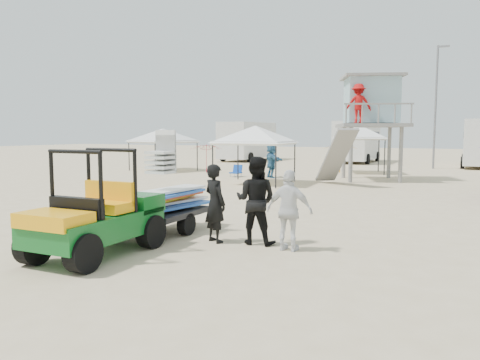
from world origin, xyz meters
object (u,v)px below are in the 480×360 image
at_px(utility_cart, 93,208).
at_px(lifeguard_tower, 371,104).
at_px(surf_trailer, 165,197).
at_px(man_left, 215,203).

distance_m(utility_cart, lifeguard_tower, 17.56).
height_order(surf_trailer, man_left, surf_trailer).
relative_size(surf_trailer, lifeguard_tower, 0.49).
bearing_deg(lifeguard_tower, man_left, -91.42).
height_order(utility_cart, surf_trailer, surf_trailer).
distance_m(man_left, lifeguard_tower, 15.48).
relative_size(utility_cart, man_left, 1.58).
height_order(surf_trailer, lifeguard_tower, lifeguard_tower).
bearing_deg(utility_cart, lifeguard_tower, 83.71).
bearing_deg(man_left, surf_trailer, 14.84).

